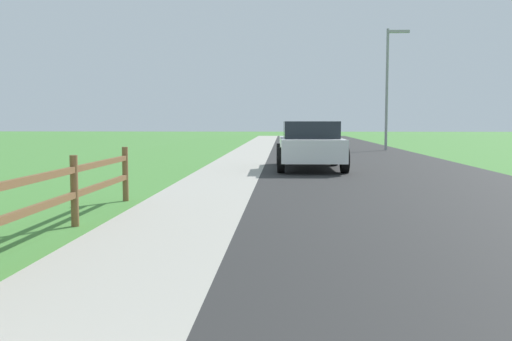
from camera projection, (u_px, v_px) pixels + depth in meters
name	position (u px, v px, depth m)	size (l,w,h in m)	color
ground_plane	(269.00, 156.00, 24.90)	(120.00, 120.00, 0.00)	#48863A
road_asphalt	(345.00, 154.00, 26.72)	(7.00, 66.00, 0.01)	#292929
curb_concrete	(207.00, 153.00, 27.04)	(6.00, 66.00, 0.01)	#A9A59A
grass_verge	(175.00, 153.00, 27.11)	(5.00, 66.00, 0.00)	#48863A
parked_suv_white	(310.00, 144.00, 18.14)	(2.16, 4.75, 1.51)	white
street_lamp	(389.00, 78.00, 29.63)	(1.17, 0.20, 6.28)	gray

